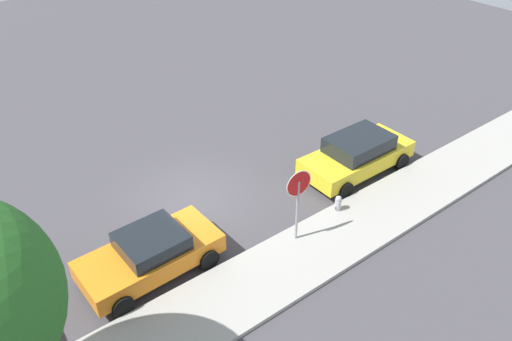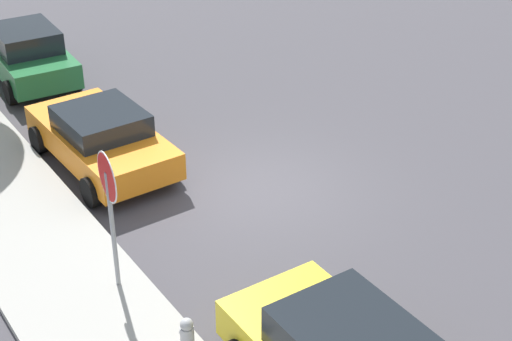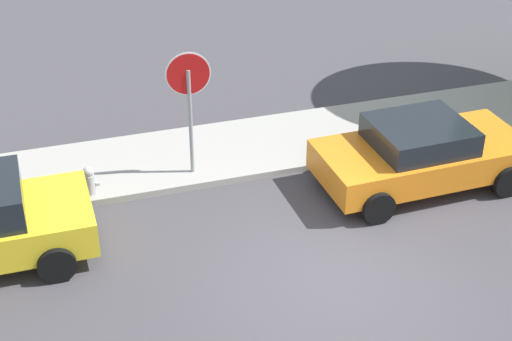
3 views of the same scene
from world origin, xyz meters
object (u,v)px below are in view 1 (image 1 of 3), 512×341
at_px(parked_car_orange, 151,253).
at_px(fire_hydrant, 338,205).
at_px(parked_car_yellow, 357,154).
at_px(stop_sign, 298,194).

relative_size(parked_car_orange, fire_hydrant, 5.80).
distance_m(parked_car_yellow, fire_hydrant, 2.77).
height_order(stop_sign, parked_car_orange, stop_sign).
xyz_separation_m(stop_sign, fire_hydrant, (-2.07, -0.21, -1.53)).
height_order(parked_car_orange, parked_car_yellow, parked_car_yellow).
distance_m(stop_sign, parked_car_yellow, 4.84).
bearing_deg(stop_sign, parked_car_yellow, -160.32).
relative_size(parked_car_yellow, fire_hydrant, 6.31).
height_order(parked_car_orange, fire_hydrant, parked_car_orange).
relative_size(stop_sign, parked_car_yellow, 0.60).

